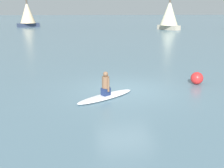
{
  "coord_description": "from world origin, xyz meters",
  "views": [
    {
      "loc": [
        10.92,
        -2.36,
        3.39
      ],
      "look_at": [
        1.11,
        -0.76,
        0.61
      ],
      "focal_mm": 42.36,
      "sensor_mm": 36.0,
      "label": 1
    }
  ],
  "objects_px": {
    "surfboard": "(106,96)",
    "buoy_marker": "(197,78)",
    "person_paddler": "(106,85)",
    "sailboat_near_left": "(169,14)",
    "sailboat_near_right": "(27,14)"
  },
  "relations": [
    {
      "from": "person_paddler",
      "to": "sailboat_near_right",
      "type": "distance_m",
      "value": 50.12
    },
    {
      "from": "person_paddler",
      "to": "surfboard",
      "type": "bearing_deg",
      "value": 147.03
    },
    {
      "from": "surfboard",
      "to": "buoy_marker",
      "type": "height_order",
      "value": "buoy_marker"
    },
    {
      "from": "sailboat_near_left",
      "to": "buoy_marker",
      "type": "distance_m",
      "value": 37.34
    },
    {
      "from": "sailboat_near_right",
      "to": "person_paddler",
      "type": "bearing_deg",
      "value": 71.86
    },
    {
      "from": "surfboard",
      "to": "buoy_marker",
      "type": "bearing_deg",
      "value": -16.75
    },
    {
      "from": "person_paddler",
      "to": "buoy_marker",
      "type": "distance_m",
      "value": 4.74
    },
    {
      "from": "surfboard",
      "to": "sailboat_near_right",
      "type": "height_order",
      "value": "sailboat_near_right"
    },
    {
      "from": "surfboard",
      "to": "person_paddler",
      "type": "relative_size",
      "value": 2.87
    },
    {
      "from": "person_paddler",
      "to": "sailboat_near_right",
      "type": "xyz_separation_m",
      "value": [
        -49.13,
        -9.68,
        2.19
      ]
    },
    {
      "from": "sailboat_near_left",
      "to": "surfboard",
      "type": "bearing_deg",
      "value": 130.48
    },
    {
      "from": "sailboat_near_left",
      "to": "sailboat_near_right",
      "type": "bearing_deg",
      "value": 39.33
    },
    {
      "from": "person_paddler",
      "to": "sailboat_near_left",
      "type": "bearing_deg",
      "value": 32.63
    },
    {
      "from": "surfboard",
      "to": "sailboat_near_left",
      "type": "relative_size",
      "value": 0.48
    },
    {
      "from": "surfboard",
      "to": "person_paddler",
      "type": "bearing_deg",
      "value": -32.97
    }
  ]
}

